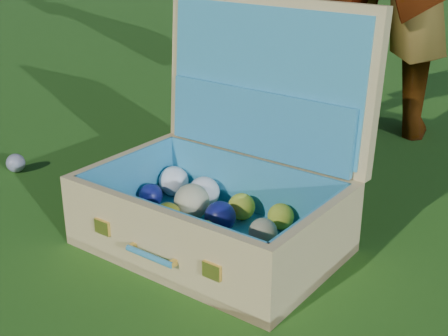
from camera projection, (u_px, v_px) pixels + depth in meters
ground at (208, 220)px, 1.75m from camera, size 60.00×60.00×0.00m
stray_ball at (16, 163)px, 2.07m from camera, size 0.06×0.06×0.06m
suitcase at (228, 175)px, 1.62m from camera, size 0.73×0.62×0.61m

